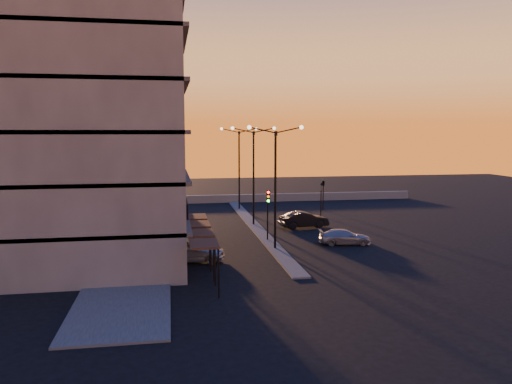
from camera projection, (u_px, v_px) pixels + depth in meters
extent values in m
plane|color=black|center=(275.00, 249.00, 38.51)|extent=(120.00, 120.00, 0.00)
cube|color=#454543|center=(139.00, 242.00, 40.64)|extent=(5.00, 40.00, 0.12)
cube|color=#454543|center=(254.00, 225.00, 48.29)|extent=(1.20, 36.00, 0.12)
cube|color=slate|center=(248.00, 198.00, 64.22)|extent=(44.00, 0.50, 1.00)
cylinder|color=#655F59|center=(84.00, 84.00, 36.59)|extent=(14.00, 14.00, 25.00)
cube|color=#655F59|center=(71.00, 77.00, 31.70)|extent=(14.00, 10.00, 25.00)
cylinder|color=black|center=(90.00, 230.00, 37.90)|extent=(14.16, 14.16, 2.40)
cube|color=black|center=(186.00, 209.00, 34.97)|extent=(0.15, 3.20, 1.20)
cylinder|color=black|center=(275.00, 191.00, 37.97)|extent=(0.18, 0.18, 9.00)
cube|color=black|center=(276.00, 133.00, 37.44)|extent=(0.25, 0.25, 0.35)
sphere|color=#FFE5B2|center=(249.00, 127.00, 37.05)|extent=(0.32, 0.32, 0.32)
sphere|color=#FFE5B2|center=(301.00, 127.00, 37.73)|extent=(0.32, 0.32, 0.32)
cylinder|color=black|center=(254.00, 179.00, 47.75)|extent=(0.18, 0.18, 9.00)
cube|color=black|center=(253.00, 133.00, 47.22)|extent=(0.25, 0.25, 0.35)
sphere|color=#FFE5B2|center=(233.00, 128.00, 46.83)|extent=(0.32, 0.32, 0.32)
sphere|color=#FFE5B2|center=(274.00, 128.00, 47.51)|extent=(0.32, 0.32, 0.32)
cylinder|color=black|center=(239.00, 171.00, 57.53)|extent=(0.18, 0.18, 9.00)
cube|color=black|center=(239.00, 133.00, 57.00)|extent=(0.25, 0.25, 0.35)
sphere|color=#FFE5B2|center=(222.00, 129.00, 56.61)|extent=(0.32, 0.32, 0.32)
sphere|color=#FFE5B2|center=(256.00, 129.00, 57.29)|extent=(0.32, 0.32, 0.32)
cylinder|color=black|center=(268.00, 222.00, 41.25)|extent=(0.12, 0.12, 3.20)
cube|color=black|center=(268.00, 196.00, 40.82)|extent=(0.28, 0.16, 1.00)
sphere|color=#FF0C05|center=(268.00, 192.00, 40.68)|extent=(0.20, 0.20, 0.20)
sphere|color=orange|center=(268.00, 197.00, 40.72)|extent=(0.20, 0.20, 0.20)
sphere|color=#0CFF26|center=(268.00, 201.00, 40.76)|extent=(0.20, 0.20, 0.20)
cylinder|color=black|center=(321.00, 203.00, 53.40)|extent=(0.12, 0.12, 2.80)
imported|color=black|center=(321.00, 187.00, 53.18)|extent=(0.13, 0.16, 0.80)
cylinder|color=black|center=(323.00, 198.00, 57.56)|extent=(0.12, 0.12, 2.80)
imported|color=black|center=(323.00, 183.00, 57.35)|extent=(0.42, 1.99, 0.80)
imported|color=#A6A9AE|center=(192.00, 251.00, 34.72)|extent=(4.86, 2.71, 1.56)
imported|color=black|center=(304.00, 220.00, 47.14)|extent=(4.79, 2.21, 1.52)
imported|color=#94969B|center=(345.00, 237.00, 40.16)|extent=(4.36, 2.27, 1.21)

